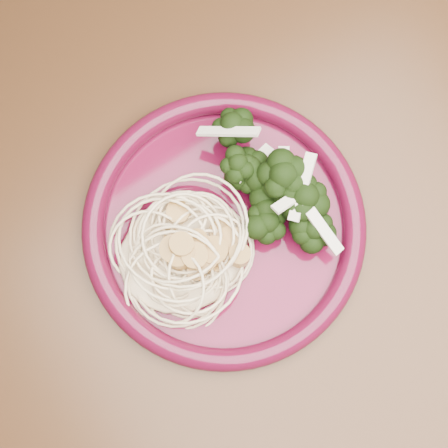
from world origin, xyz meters
name	(u,v)px	position (x,y,z in m)	size (l,w,h in m)	color
dining_table	(184,310)	(0.00, 0.00, 0.65)	(1.20, 0.80, 0.75)	#472814
dinner_plate	(224,226)	(0.08, 0.03, 0.76)	(0.27, 0.27, 0.02)	#530A23
spaghetti_pile	(183,251)	(0.03, 0.03, 0.77)	(0.12, 0.11, 0.03)	beige
scallop_cluster	(180,244)	(0.03, 0.03, 0.81)	(0.13, 0.13, 0.04)	#B3853E
broccoli_pile	(274,189)	(0.13, 0.03, 0.78)	(0.09, 0.14, 0.05)	black
onion_garnish	(277,179)	(0.13, 0.03, 0.81)	(0.06, 0.09, 0.05)	#EDE5C9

